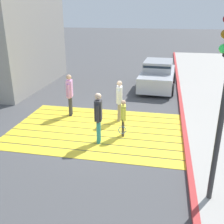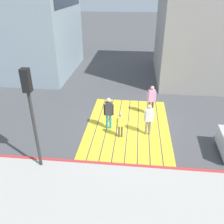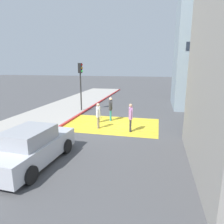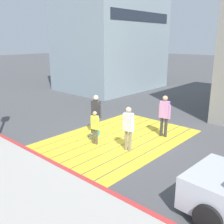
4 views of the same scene
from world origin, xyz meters
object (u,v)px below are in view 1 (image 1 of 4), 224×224
at_px(pedestrian_adult_lead, 70,92).
at_px(pedestrian_adult_trailing, 98,114).
at_px(pedestrian_adult_side, 119,98).
at_px(pedestrian_child_with_racket, 123,116).
at_px(car_parked_near_curb, 157,75).

relative_size(pedestrian_adult_lead, pedestrian_adult_trailing, 1.01).
xyz_separation_m(pedestrian_adult_side, pedestrian_child_with_racket, (-0.37, 1.36, -0.21)).
height_order(pedestrian_adult_lead, pedestrian_adult_trailing, pedestrian_adult_lead).
distance_m(car_parked_near_curb, pedestrian_child_with_racket, 6.73).
relative_size(pedestrian_adult_lead, pedestrian_child_with_racket, 1.32).
height_order(car_parked_near_curb, pedestrian_adult_lead, pedestrian_adult_lead).
height_order(pedestrian_adult_side, pedestrian_child_with_racket, pedestrian_adult_side).
height_order(car_parked_near_curb, pedestrian_adult_trailing, pedestrian_adult_trailing).
relative_size(car_parked_near_curb, pedestrian_adult_lead, 2.46).
bearing_deg(pedestrian_adult_side, pedestrian_child_with_racket, 105.33).
distance_m(car_parked_near_curb, pedestrian_adult_trailing, 7.51).
relative_size(car_parked_near_curb, pedestrian_adult_side, 2.61).
bearing_deg(pedestrian_adult_lead, pedestrian_child_with_racket, 148.17).
bearing_deg(pedestrian_adult_lead, pedestrian_adult_side, 174.54).
relative_size(pedestrian_adult_trailing, pedestrian_child_with_racket, 1.31).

